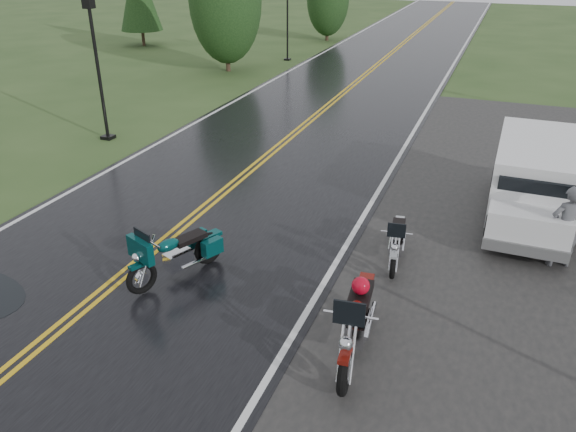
% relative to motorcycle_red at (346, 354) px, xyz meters
% --- Properties ---
extents(ground, '(120.00, 120.00, 0.00)m').
position_rel_motorcycle_red_xyz_m(ground, '(-4.95, 1.35, -0.73)').
color(ground, '#2D471E').
rests_on(ground, ground).
extents(road, '(8.00, 100.00, 0.04)m').
position_rel_motorcycle_red_xyz_m(road, '(-4.95, 11.35, -0.71)').
color(road, black).
rests_on(road, ground).
extents(motorcycle_red, '(1.14, 2.56, 1.47)m').
position_rel_motorcycle_red_xyz_m(motorcycle_red, '(0.00, 0.00, 0.00)').
color(motorcycle_red, '#60100A').
rests_on(motorcycle_red, ground).
extents(motorcycle_teal, '(1.57, 2.29, 1.27)m').
position_rel_motorcycle_red_xyz_m(motorcycle_teal, '(-4.20, 1.12, -0.10)').
color(motorcycle_teal, '#053939').
rests_on(motorcycle_teal, ground).
extents(motorcycle_silver, '(0.91, 1.97, 1.12)m').
position_rel_motorcycle_red_xyz_m(motorcycle_silver, '(0.04, 3.32, -0.17)').
color(motorcycle_silver, '#9B9FA2').
rests_on(motorcycle_silver, ground).
extents(van_white, '(1.90, 4.83, 1.88)m').
position_rel_motorcycle_red_xyz_m(van_white, '(1.71, 5.55, 0.21)').
color(van_white, white).
rests_on(van_white, ground).
extents(person_at_van, '(0.74, 0.62, 1.74)m').
position_rel_motorcycle_red_xyz_m(person_at_van, '(3.08, 5.04, 0.14)').
color(person_at_van, '#535458').
rests_on(person_at_van, ground).
extents(lamp_post_near_left, '(0.40, 0.40, 4.63)m').
position_rel_motorcycle_red_xyz_m(lamp_post_near_left, '(-10.65, 8.61, 1.58)').
color(lamp_post_near_left, black).
rests_on(lamp_post_near_left, ground).
extents(lamp_post_far_left, '(0.34, 0.34, 3.93)m').
position_rel_motorcycle_red_xyz_m(lamp_post_far_left, '(-9.97, 23.68, 1.23)').
color(lamp_post_far_left, black).
rests_on(lamp_post_far_left, ground).
extents(tree_left_mid, '(3.57, 3.57, 5.57)m').
position_rel_motorcycle_red_xyz_m(tree_left_mid, '(-11.74, 19.88, 2.05)').
color(tree_left_mid, '#1E3D19').
rests_on(tree_left_mid, ground).
extents(tree_left_far, '(2.74, 2.74, 4.22)m').
position_rel_motorcycle_red_xyz_m(tree_left_far, '(-9.97, 31.06, 1.38)').
color(tree_left_far, '#1E3D19').
rests_on(tree_left_far, ground).
extents(pine_left_far, '(2.58, 2.58, 5.37)m').
position_rel_motorcycle_red_xyz_m(pine_left_far, '(-20.25, 24.99, 1.95)').
color(pine_left_far, '#1E3D19').
rests_on(pine_left_far, ground).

